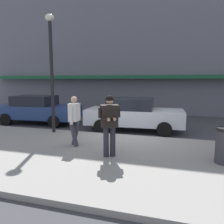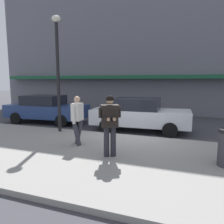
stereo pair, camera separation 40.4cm
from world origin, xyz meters
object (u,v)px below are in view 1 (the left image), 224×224
object	(u,v)px
parked_sedan_near	(38,109)
man_texting_on_phone	(109,119)
pedestrian_in_light_coat	(74,118)
parked_sedan_mid	(133,114)
street_lamp_post	(51,62)

from	to	relation	value
parked_sedan_near	man_texting_on_phone	xyz separation A→B (m)	(5.48, -4.39, 0.46)
man_texting_on_phone	pedestrian_in_light_coat	distance (m)	1.65
man_texting_on_phone	parked_sedan_mid	bearing A→B (deg)	90.96
parked_sedan_mid	pedestrian_in_light_coat	world-z (taller)	pedestrian_in_light_coat
man_texting_on_phone	pedestrian_in_light_coat	xyz separation A→B (m)	(-1.47, 0.73, -0.14)
man_texting_on_phone	street_lamp_post	size ratio (longest dim) A/B	0.37
parked_sedan_near	man_texting_on_phone	size ratio (longest dim) A/B	2.55
parked_sedan_near	parked_sedan_mid	bearing A→B (deg)	-2.49
parked_sedan_mid	street_lamp_post	xyz separation A→B (m)	(-3.14, -1.89, 2.35)
street_lamp_post	parked_sedan_near	bearing A→B (deg)	136.88
parked_sedan_near	man_texting_on_phone	distance (m)	7.04
man_texting_on_phone	street_lamp_post	distance (m)	4.36
parked_sedan_near	pedestrian_in_light_coat	bearing A→B (deg)	-42.34
street_lamp_post	man_texting_on_phone	bearing A→B (deg)	-35.18
parked_sedan_near	pedestrian_in_light_coat	xyz separation A→B (m)	(4.01, -3.66, 0.32)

